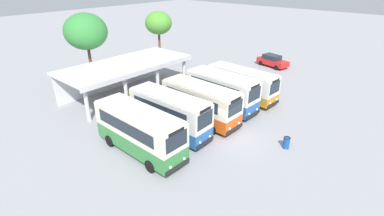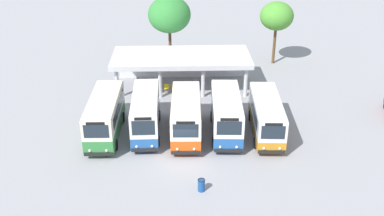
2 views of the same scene
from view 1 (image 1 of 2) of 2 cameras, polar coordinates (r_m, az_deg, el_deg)
name	(u,v)px [view 1 (image 1 of 2)]	position (r m, az deg, el deg)	size (l,w,h in m)	color
ground_plane	(234,137)	(23.12, 8.30, -5.73)	(180.00, 180.00, 0.00)	#939399
city_bus_nearest_orange	(139,130)	(20.50, -10.45, -4.26)	(2.46, 7.62, 3.35)	black
city_bus_second_in_row	(170,113)	(22.56, -4.47, -0.91)	(2.31, 7.22, 3.41)	black
city_bus_middle_cream	(201,102)	(24.49, 1.72, 1.24)	(2.56, 7.33, 3.31)	black
city_bus_fourth_amber	(222,90)	(26.95, 6.00, 3.53)	(2.60, 7.19, 3.40)	black
city_bus_fifth_blue	(242,83)	(29.53, 9.88, 4.97)	(2.58, 7.61, 3.10)	black
parked_car_flank	(272,61)	(41.51, 15.74, 9.08)	(2.67, 4.61, 1.62)	black
terminal_canopy	(123,69)	(31.31, -13.63, 7.62)	(13.65, 6.00, 3.40)	silver
waiting_chair_end_by_column	(119,99)	(29.33, -14.44, 1.85)	(0.45, 0.45, 0.86)	slate
waiting_chair_second_from_end	(125,96)	(29.69, -13.26, 2.27)	(0.45, 0.45, 0.86)	slate
waiting_chair_middle_seat	(130,94)	(30.14, -12.22, 2.73)	(0.45, 0.45, 0.86)	slate
waiting_chair_fourth_seat	(136,92)	(30.53, -11.11, 3.14)	(0.45, 0.45, 0.86)	slate
waiting_chair_fifth_seat	(142,90)	(30.93, -10.01, 3.53)	(0.45, 0.45, 0.86)	slate
roadside_tree_behind_canopy	(86,32)	(33.49, -20.43, 14.09)	(4.54, 4.54, 8.10)	brown
roadside_tree_east_of_canopy	(158,23)	(41.59, -6.70, 16.46)	(3.71, 3.71, 7.09)	brown
litter_bin_apron	(286,143)	(22.44, 18.30, -6.57)	(0.49, 0.49, 0.90)	#19478C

